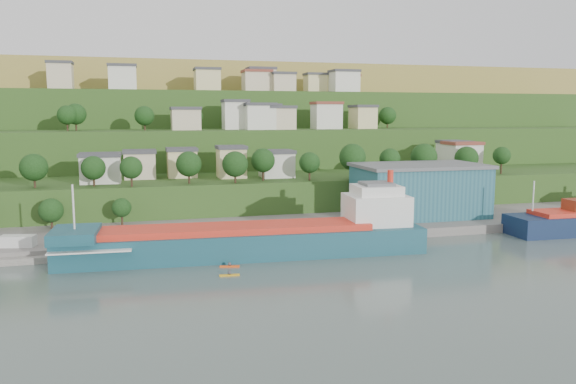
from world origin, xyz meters
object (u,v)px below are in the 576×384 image
object	(u,v)px
warehouse	(419,190)
kayak_orange	(230,266)
caravan	(18,243)
cargo_ship_near	(258,241)

from	to	relation	value
warehouse	kayak_orange	xyz separation A→B (m)	(-51.57, -27.76, -8.18)
caravan	kayak_orange	world-z (taller)	caravan
warehouse	caravan	world-z (taller)	warehouse
kayak_orange	warehouse	bearing A→B (deg)	41.14
cargo_ship_near	kayak_orange	size ratio (longest dim) A/B	19.56
warehouse	caravan	bearing A→B (deg)	-172.82
warehouse	kayak_orange	world-z (taller)	warehouse
cargo_ship_near	kayak_orange	distance (m)	9.85
warehouse	kayak_orange	distance (m)	59.13
kayak_orange	caravan	bearing A→B (deg)	167.93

